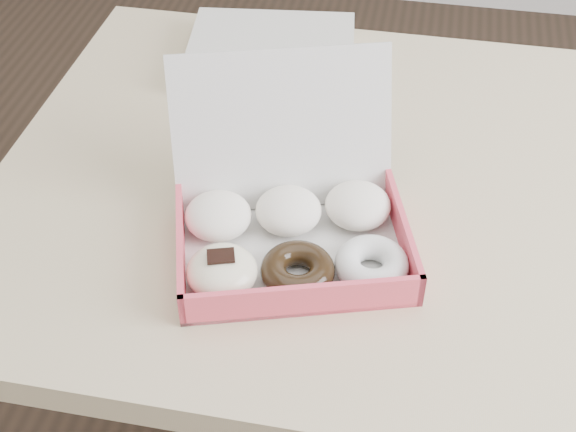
# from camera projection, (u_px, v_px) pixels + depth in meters

# --- Properties ---
(table) EXTENTS (1.20, 0.80, 0.75)m
(table) POSITION_uv_depth(u_px,v_px,m) (434.00, 231.00, 1.12)
(table) COLOR tan
(table) RESTS_ON ground
(donut_box) EXTENTS (0.34, 0.33, 0.20)m
(donut_box) POSITION_uv_depth(u_px,v_px,m) (289.00, 226.00, 0.96)
(donut_box) COLOR silver
(donut_box) RESTS_ON table
(newspapers) EXTENTS (0.28, 0.24, 0.04)m
(newspapers) POSITION_uv_depth(u_px,v_px,m) (271.00, 53.00, 1.28)
(newspapers) COLOR silver
(newspapers) RESTS_ON table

